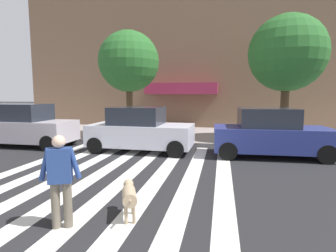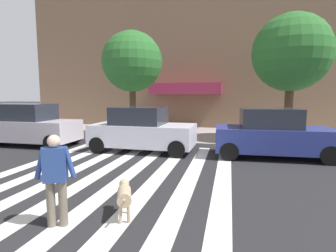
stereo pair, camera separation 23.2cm
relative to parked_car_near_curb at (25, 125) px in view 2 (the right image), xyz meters
name	(u,v)px [view 2 (the right image)]	position (x,y,z in m)	size (l,w,h in m)	color
ground_plane	(101,191)	(6.27, -4.69, -0.94)	(160.00, 160.00, 0.00)	#232326
sidewalk_far	(176,134)	(6.27, 4.46, -0.86)	(80.00, 6.00, 0.15)	#A09791
crosswalk_stripes	(91,190)	(6.00, -4.69, -0.93)	(6.75, 11.70, 0.01)	silver
parked_car_near_curb	(25,125)	(0.00, 0.00, 0.00)	(4.86, 1.92, 1.93)	#BBB1BC
parked_car_behind_first	(142,130)	(5.75, 0.00, -0.07)	(4.26, 2.10, 1.83)	silver
parked_car_third_in_line	(272,134)	(10.86, 0.00, -0.07)	(4.29, 2.06, 1.84)	navy
street_tree_nearest	(132,62)	(4.32, 2.73, 3.08)	(3.10, 3.10, 5.44)	#4C3823
street_tree_middle	(291,53)	(11.97, 3.04, 3.30)	(3.54, 3.54, 5.88)	#4C3823
pedestrian_dog_walker	(56,175)	(6.35, -6.44, -0.01)	(0.68, 0.37, 1.64)	#6B6051
dog_on_leash	(124,195)	(7.38, -5.85, -0.49)	(0.50, 0.94, 0.65)	tan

